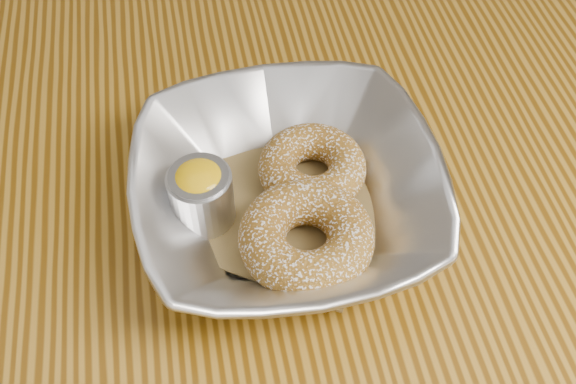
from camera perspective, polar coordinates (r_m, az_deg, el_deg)
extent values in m
cube|color=brown|center=(0.59, -0.49, -0.48)|extent=(1.20, 0.80, 0.04)
cube|color=brown|center=(1.25, 21.88, 4.92)|extent=(0.06, 0.06, 0.71)
imported|color=silver|center=(0.53, 0.00, -0.03)|extent=(0.24, 0.24, 0.06)
cube|color=brown|center=(0.55, 0.00, -1.36)|extent=(0.20, 0.20, 0.00)
torus|color=brown|center=(0.55, 2.06, 2.09)|extent=(0.12, 0.12, 0.03)
torus|color=brown|center=(0.51, 1.57, -3.85)|extent=(0.12, 0.12, 0.04)
cylinder|color=silver|center=(0.53, -7.32, -0.45)|extent=(0.05, 0.05, 0.05)
cylinder|color=gray|center=(0.52, -7.36, -0.18)|extent=(0.05, 0.05, 0.05)
ellipsoid|color=#F8BB07|center=(0.51, -7.53, 0.88)|extent=(0.04, 0.04, 0.03)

